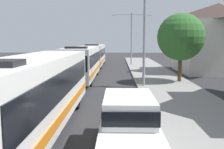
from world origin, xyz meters
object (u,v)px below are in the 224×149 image
object	(u,v)px
bus_lead	(35,91)
bus_second_in_line	(82,62)
white_suv	(129,122)
streetlamp_mid	(144,25)
roadside_tree	(181,37)
streetlamp_far	(131,33)
bus_middle	(94,54)

from	to	relation	value
bus_lead	bus_second_in_line	size ratio (longest dim) A/B	1.10
bus_lead	white_suv	size ratio (longest dim) A/B	2.71
streetlamp_mid	roadside_tree	bearing A→B (deg)	33.41
streetlamp_mid	roadside_tree	distance (m)	4.12
white_suv	streetlamp_far	world-z (taller)	streetlamp_far
bus_second_in_line	white_suv	world-z (taller)	bus_second_in_line
bus_middle	bus_lead	bearing A→B (deg)	-90.00
bus_lead	white_suv	xyz separation A→B (m)	(3.70, -1.88, -0.66)
bus_lead	streetlamp_mid	world-z (taller)	streetlamp_mid
bus_middle	roadside_tree	xyz separation A→B (m)	(8.76, -14.56, 2.30)
bus_lead	streetlamp_far	size ratio (longest dim) A/B	1.65
bus_second_in_line	bus_lead	bearing A→B (deg)	-90.00
bus_middle	streetlamp_mid	bearing A→B (deg)	-72.17
white_suv	streetlamp_mid	xyz separation A→B (m)	(1.70, 11.71, 3.84)
white_suv	roadside_tree	bearing A→B (deg)	70.03
bus_lead	bus_middle	bearing A→B (deg)	90.00
bus_second_in_line	bus_middle	size ratio (longest dim) A/B	0.92
streetlamp_mid	streetlamp_far	world-z (taller)	streetlamp_mid
bus_middle	streetlamp_far	world-z (taller)	streetlamp_far
streetlamp_mid	streetlamp_far	distance (m)	18.00
streetlamp_far	roadside_tree	distance (m)	16.16
bus_lead	bus_second_in_line	xyz separation A→B (m)	(-0.00, 13.84, -0.00)
bus_second_in_line	white_suv	xyz separation A→B (m)	(3.70, -15.73, -0.66)
bus_second_in_line	white_suv	size ratio (longest dim) A/B	2.45
bus_second_in_line	streetlamp_far	xyz separation A→B (m)	(5.40, 13.99, 3.10)
bus_middle	streetlamp_mid	size ratio (longest dim) A/B	1.59
bus_lead	bus_middle	size ratio (longest dim) A/B	1.01
bus_second_in_line	roadside_tree	bearing A→B (deg)	-11.59
bus_lead	streetlamp_far	bearing A→B (deg)	79.02
streetlamp_mid	roadside_tree	world-z (taller)	streetlamp_mid
roadside_tree	bus_second_in_line	bearing A→B (deg)	168.41
streetlamp_mid	streetlamp_far	xyz separation A→B (m)	(-0.00, 18.00, -0.08)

